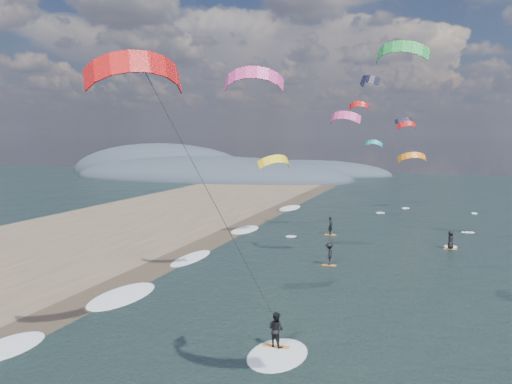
% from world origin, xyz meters
% --- Properties ---
extents(wet_sand_strip, '(3.00, 240.00, 0.00)m').
position_xyz_m(wet_sand_strip, '(-12.00, 10.00, 0.00)').
color(wet_sand_strip, '#382D23').
rests_on(wet_sand_strip, ground).
extents(coastal_hills, '(80.00, 41.00, 15.00)m').
position_xyz_m(coastal_hills, '(-44.84, 107.86, 0.00)').
color(coastal_hills, '#3D4756').
rests_on(coastal_hills, ground).
extents(kitesurfer_near_b, '(6.99, 9.07, 13.56)m').
position_xyz_m(kitesurfer_near_b, '(-1.63, 5.46, 8.65)').
color(kitesurfer_near_b, orange).
rests_on(kitesurfer_near_b, ground).
extents(far_kitesurfers, '(12.17, 13.81, 1.81)m').
position_xyz_m(far_kitesurfers, '(1.90, 32.18, 0.86)').
color(far_kitesurfers, orange).
rests_on(far_kitesurfers, ground).
extents(bg_kite_field, '(14.95, 71.51, 9.83)m').
position_xyz_m(bg_kite_field, '(0.13, 51.91, 11.62)').
color(bg_kite_field, green).
rests_on(bg_kite_field, ground).
extents(shoreline_surf, '(2.40, 79.40, 0.11)m').
position_xyz_m(shoreline_surf, '(-10.80, 14.75, 0.00)').
color(shoreline_surf, white).
rests_on(shoreline_surf, ground).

